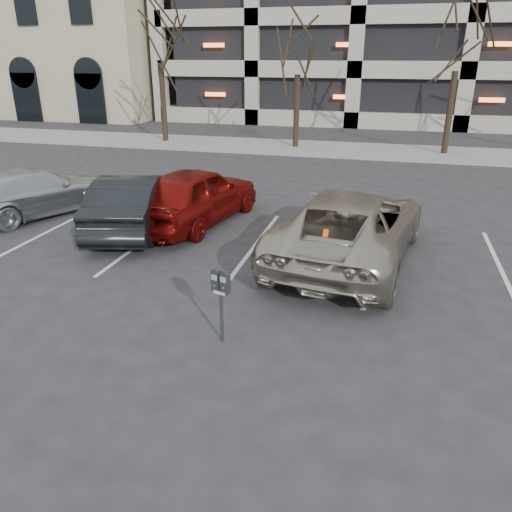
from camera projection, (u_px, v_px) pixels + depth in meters
ground at (292, 294)px, 9.82m from camera, size 140.00×140.00×0.00m
sidewalk at (356, 150)px, 24.11m from camera, size 80.00×4.00×0.12m
stall_lines at (254, 247)px, 12.21m from camera, size 16.90×5.20×0.00m
office_building at (28, 13)px, 40.49m from camera, size 26.00×16.20×15.00m
tree_a at (157, 10)px, 24.14m from camera, size 3.87×3.87×8.80m
tree_b at (299, 25)px, 22.74m from camera, size 3.41×3.41×7.75m
tree_c at (463, 14)px, 20.93m from camera, size 3.61×3.61×8.21m
parking_meter at (221, 288)px, 7.87m from camera, size 0.34×0.20×1.25m
suv_silver at (350, 226)px, 11.22m from camera, size 3.45×6.12×1.62m
car_red at (195, 195)px, 13.66m from camera, size 2.71×4.96×1.60m
car_dark at (134, 202)px, 13.21m from camera, size 2.65×4.78×1.49m
car_silver at (36, 192)px, 14.48m from camera, size 3.56×5.03×1.35m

